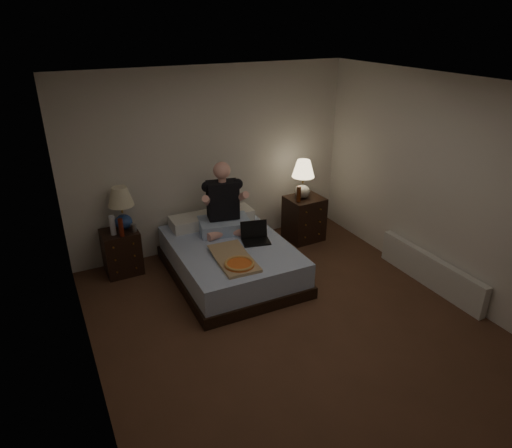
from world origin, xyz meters
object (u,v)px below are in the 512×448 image
pizza_box (239,265)px  beer_bottle_left (121,228)px  lamp_left (122,208)px  person (223,198)px  laptop (256,234)px  soda_can (134,228)px  lamp_right (303,179)px  nightstand_right (304,218)px  water_bottle (113,225)px  beer_bottle_right (299,194)px  bed (231,260)px  nightstand_left (122,252)px  radiator (430,271)px

pizza_box → beer_bottle_left: bearing=135.5°
lamp_left → person: (1.22, -0.38, 0.06)m
pizza_box → person: bearing=79.6°
laptop → lamp_left: bearing=161.9°
soda_can → laptop: 1.54m
beer_bottle_left → lamp_right: bearing=-1.1°
nightstand_right → pizza_box: 1.89m
water_bottle → pizza_box: bearing=-47.4°
beer_bottle_left → pizza_box: 1.58m
water_bottle → beer_bottle_right: bearing=-5.8°
soda_can → beer_bottle_right: beer_bottle_right is taller
water_bottle → pizza_box: size_ratio=0.33×
nightstand_right → soda_can: bearing=174.1°
bed → lamp_left: size_ratio=3.23×
nightstand_left → laptop: 1.75m
bed → nightstand_right: bearing=20.1°
beer_bottle_left → laptop: bearing=-23.8°
bed → water_bottle: 1.52m
nightstand_right → lamp_left: size_ratio=1.17×
nightstand_right → lamp_left: 2.60m
bed → soda_can: 1.28m
laptop → pizza_box: size_ratio=0.45×
radiator → lamp_right: bearing=112.0°
bed → nightstand_left: bearing=149.9°
pizza_box → radiator: 2.37m
person → pizza_box: 1.09m
person → radiator: 2.73m
beer_bottle_right → beer_bottle_left: bearing=176.2°
lamp_left → laptop: bearing=-31.2°
person → beer_bottle_left: bearing=-176.6°
bed → lamp_left: (-1.13, 0.77, 0.63)m
nightstand_right → laptop: 1.27m
person → radiator: size_ratio=0.58×
lamp_left → radiator: 3.90m
lamp_right → person: 1.28m
beer_bottle_right → person: person is taller
water_bottle → laptop: size_ratio=0.74×
lamp_left → soda_can: lamp_left is taller
nightstand_left → beer_bottle_right: (2.45, -0.31, 0.48)m
radiator → beer_bottle_right: bearing=117.0°
beer_bottle_right → radiator: (0.87, -1.71, -0.57)m
lamp_right → radiator: bearing=-68.0°
bed → laptop: size_ratio=5.33×
nightstand_right → lamp_right: bearing=149.2°
lamp_right → beer_bottle_right: bearing=-139.1°
pizza_box → laptop: bearing=49.8°
water_bottle → pizza_box: (1.14, -1.24, -0.21)m
bed → lamp_right: (1.36, 0.52, 0.71)m
lamp_left → water_bottle: bearing=-143.9°
nightstand_right → lamp_left: lamp_left is taller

